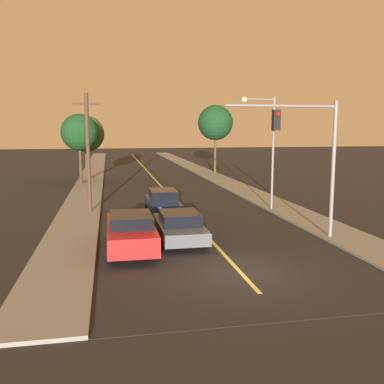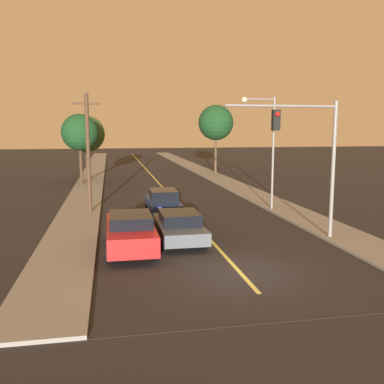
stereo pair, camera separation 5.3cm
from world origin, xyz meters
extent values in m
plane|color=black|center=(0.00, 0.00, 0.00)|extent=(200.00, 200.00, 0.00)
cube|color=black|center=(0.00, 36.00, 0.01)|extent=(10.31, 80.00, 0.01)
cube|color=#D1C14C|center=(0.00, 36.00, 0.01)|extent=(0.16, 76.00, 0.00)
cube|color=gray|center=(-6.40, 36.00, 0.06)|extent=(2.50, 80.00, 0.12)
cube|color=gray|center=(6.40, 36.00, 0.06)|extent=(2.50, 80.00, 0.12)
cube|color=#474C51|center=(-1.44, 4.86, 0.59)|extent=(1.94, 4.76, 0.55)
cube|color=black|center=(-1.44, 4.67, 1.12)|extent=(1.71, 2.14, 0.52)
cylinder|color=black|center=(-2.37, 6.34, 0.31)|extent=(0.22, 0.62, 0.62)
cylinder|color=black|center=(-0.52, 6.34, 0.31)|extent=(0.22, 0.62, 0.62)
cylinder|color=black|center=(-2.37, 3.38, 0.31)|extent=(0.22, 0.62, 0.62)
cylinder|color=black|center=(-0.52, 3.38, 0.31)|extent=(0.22, 0.62, 0.62)
cube|color=navy|center=(-1.44, 10.84, 0.64)|extent=(1.74, 4.80, 0.61)
cube|color=black|center=(-1.44, 10.65, 1.25)|extent=(1.53, 2.16, 0.62)
cylinder|color=black|center=(-2.27, 12.33, 0.33)|extent=(0.22, 0.67, 0.67)
cylinder|color=black|center=(-0.62, 12.33, 0.33)|extent=(0.22, 0.67, 0.67)
cylinder|color=black|center=(-2.27, 9.36, 0.33)|extent=(0.22, 0.67, 0.67)
cylinder|color=black|center=(-0.62, 9.36, 0.33)|extent=(0.22, 0.67, 0.67)
cube|color=red|center=(-3.71, 3.71, 0.74)|extent=(1.95, 5.16, 0.78)
cube|color=black|center=(-3.71, 3.51, 1.37)|extent=(1.72, 2.32, 0.47)
cylinder|color=black|center=(-4.64, 5.31, 0.35)|extent=(0.22, 0.70, 0.70)
cylinder|color=black|center=(-2.78, 5.31, 0.35)|extent=(0.22, 0.70, 0.70)
cylinder|color=black|center=(-4.64, 2.11, 0.35)|extent=(0.22, 0.70, 0.70)
cylinder|color=black|center=(-2.78, 2.11, 0.35)|extent=(0.22, 0.70, 0.70)
cylinder|color=slate|center=(5.55, 3.83, 3.24)|extent=(0.18, 0.18, 6.24)
cylinder|color=slate|center=(2.98, 3.83, 6.11)|extent=(5.15, 0.12, 0.12)
cube|color=black|center=(2.72, 3.83, 5.50)|extent=(0.32, 0.28, 0.90)
sphere|color=red|center=(2.72, 3.65, 5.75)|extent=(0.20, 0.20, 0.20)
cylinder|color=slate|center=(5.50, 11.10, 3.58)|extent=(0.14, 0.14, 6.92)
cylinder|color=slate|center=(4.54, 11.10, 6.89)|extent=(1.92, 0.09, 0.09)
sphere|color=beige|center=(3.58, 11.10, 6.84)|extent=(0.36, 0.36, 0.36)
cylinder|color=#422D1E|center=(-5.75, 12.27, 3.66)|extent=(0.24, 0.24, 7.08)
cube|color=#422D1E|center=(-5.75, 12.27, 6.60)|extent=(1.60, 0.12, 0.12)
cylinder|color=#3D2B1C|center=(-7.11, 26.30, 1.87)|extent=(0.29, 0.29, 3.51)
sphere|color=#143819|center=(-7.11, 26.30, 4.80)|extent=(3.34, 3.34, 3.34)
cylinder|color=#4C3823|center=(-6.70, 29.65, 1.74)|extent=(0.33, 0.33, 3.24)
sphere|color=#2D4C1E|center=(-6.70, 29.65, 4.62)|extent=(3.58, 3.58, 3.58)
cylinder|color=#4C3823|center=(7.22, 32.68, 2.27)|extent=(0.25, 0.25, 4.31)
sphere|color=#143819|center=(7.22, 32.68, 5.79)|extent=(3.90, 3.90, 3.90)
camera|label=1|loc=(-4.53, -14.11, 5.12)|focal=40.00mm
camera|label=2|loc=(-4.47, -14.12, 5.12)|focal=40.00mm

